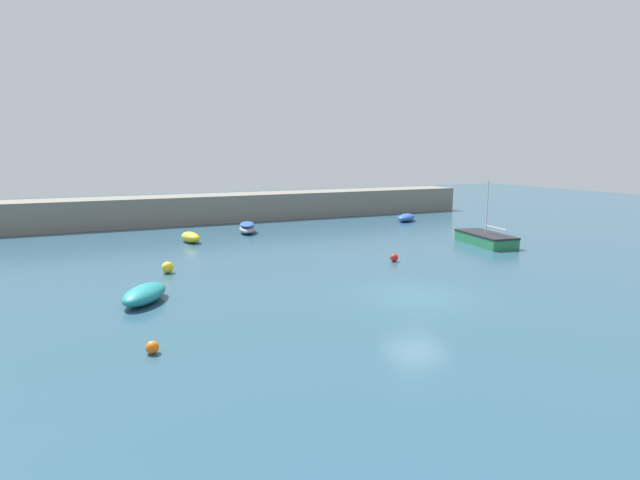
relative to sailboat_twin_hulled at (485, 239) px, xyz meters
The scene contains 10 objects.
ground_plane 13.95m from the sailboat_twin_hulled, 143.86° to the right, with size 120.00×120.00×0.20m, color #284C60.
harbor_breakwater 21.99m from the sailboat_twin_hulled, 120.83° to the left, with size 44.65×3.83×2.34m, color slate.
sailboat_twin_hulled is the anchor object (origin of this frame).
dinghy_near_pier 19.70m from the sailboat_twin_hulled, 153.29° to the left, with size 1.41×2.26×0.72m.
rowboat_white_midwater 11.80m from the sailboat_twin_hulled, 81.84° to the left, with size 2.84×2.54×0.68m.
open_tender_yellow 22.19m from the sailboat_twin_hulled, 168.72° to the right, with size 2.56×3.05×0.71m.
rowboat_with_red_cover 17.17m from the sailboat_twin_hulled, 138.86° to the left, with size 1.97×3.28×0.78m.
mooring_buoy_orange 24.19m from the sailboat_twin_hulled, 155.76° to the right, with size 0.40×0.40×0.40m, color orange.
mooring_buoy_red 8.55m from the sailboat_twin_hulled, 166.93° to the right, with size 0.44×0.44×0.44m, color red.
mooring_buoy_yellow 20.23m from the sailboat_twin_hulled, behind, with size 0.59×0.59×0.59m, color yellow.
Camera 1 is at (-12.06, -16.77, 5.99)m, focal length 28.00 mm.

